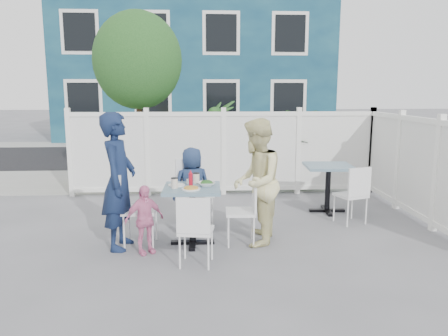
{
  "coord_description": "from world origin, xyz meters",
  "views": [
    {
      "loc": [
        -0.37,
        -5.88,
        2.01
      ],
      "look_at": [
        -0.03,
        0.04,
        0.94
      ],
      "focal_mm": 35.0,
      "sensor_mm": 36.0,
      "label": 1
    }
  ],
  "objects": [
    {
      "name": "salt_shaker",
      "position": [
        -0.53,
        -0.13,
        0.8
      ],
      "size": [
        0.03,
        0.03,
        0.07
      ],
      "primitive_type": "cylinder",
      "color": "white",
      "rests_on": "main_table"
    },
    {
      "name": "man",
      "position": [
        -1.39,
        -0.43,
        0.87
      ],
      "size": [
        0.48,
        0.67,
        1.74
      ],
      "primitive_type": "imported",
      "rotation": [
        0.0,
        0.0,
        1.47
      ],
      "color": "#121F3F",
      "rests_on": "ground"
    },
    {
      "name": "fence_back",
      "position": [
        0.1,
        2.4,
        0.78
      ],
      "size": [
        5.86,
        0.08,
        1.6
      ],
      "color": "white",
      "rests_on": "ground"
    },
    {
      "name": "chair_near",
      "position": [
        -0.42,
        -1.12,
        0.49
      ],
      "size": [
        0.43,
        0.42,
        0.84
      ],
      "rotation": [
        0.0,
        0.0,
        -0.16
      ],
      "color": "white",
      "rests_on": "ground"
    },
    {
      "name": "coffee_cup_b",
      "position": [
        -0.41,
        -0.11,
        0.83
      ],
      "size": [
        0.09,
        0.09,
        0.13
      ],
      "primitive_type": "cylinder",
      "color": "beige",
      "rests_on": "main_table"
    },
    {
      "name": "fence_right",
      "position": [
        3.0,
        0.6,
        0.78
      ],
      "size": [
        0.08,
        3.66,
        1.6
      ],
      "rotation": [
        0.0,
        0.0,
        1.57
      ],
      "color": "white",
      "rests_on": "ground"
    },
    {
      "name": "ketchup_bottle",
      "position": [
        -0.48,
        -0.29,
        0.85
      ],
      "size": [
        0.05,
        0.05,
        0.17
      ],
      "primitive_type": "cylinder",
      "color": "#AC0D1F",
      "rests_on": "main_table"
    },
    {
      "name": "coffee_cup_a",
      "position": [
        -0.69,
        -0.41,
        0.83
      ],
      "size": [
        0.08,
        0.08,
        0.13
      ],
      "primitive_type": "cylinder",
      "color": "beige",
      "rests_on": "main_table"
    },
    {
      "name": "potted_shrub_b",
      "position": [
        1.72,
        3.0,
        0.79
      ],
      "size": [
        1.87,
        1.82,
        1.57
      ],
      "primitive_type": "imported",
      "rotation": [
        0.0,
        0.0,
        2.52
      ],
      "color": "#184018",
      "rests_on": "ground"
    },
    {
      "name": "building",
      "position": [
        -0.5,
        14.0,
        3.0
      ],
      "size": [
        11.0,
        6.0,
        6.0
      ],
      "color": "navy",
      "rests_on": "ground"
    },
    {
      "name": "plate_side",
      "position": [
        -0.67,
        -0.27,
        0.78
      ],
      "size": [
        0.22,
        0.22,
        0.02
      ],
      "primitive_type": "cylinder",
      "color": "white",
      "rests_on": "main_table"
    },
    {
      "name": "plate_main",
      "position": [
        -0.47,
        -0.5,
        0.78
      ],
      "size": [
        0.24,
        0.24,
        0.01
      ],
      "primitive_type": "cylinder",
      "color": "white",
      "rests_on": "main_table"
    },
    {
      "name": "utility_cabinet",
      "position": [
        -2.12,
        4.0,
        0.65
      ],
      "size": [
        0.75,
        0.58,
        1.3
      ],
      "primitive_type": "cube",
      "rotation": [
        0.0,
        0.0,
        0.12
      ],
      "color": "yellow",
      "rests_on": "ground"
    },
    {
      "name": "boy",
      "position": [
        -0.48,
        0.53,
        0.59
      ],
      "size": [
        0.66,
        0.53,
        1.17
      ],
      "primitive_type": "imported",
      "rotation": [
        0.0,
        0.0,
        3.46
      ],
      "color": "navy",
      "rests_on": "ground"
    },
    {
      "name": "woman",
      "position": [
        0.37,
        -0.37,
        0.83
      ],
      "size": [
        0.79,
        0.93,
        1.65
      ],
      "primitive_type": "imported",
      "rotation": [
        0.0,
        0.0,
        -1.8
      ],
      "color": "#D8C853",
      "rests_on": "ground"
    },
    {
      "name": "chair_spare",
      "position": [
        1.95,
        0.37,
        0.52
      ],
      "size": [
        0.51,
        0.5,
        0.89
      ],
      "rotation": [
        0.0,
        0.0,
        0.35
      ],
      "color": "white",
      "rests_on": "ground"
    },
    {
      "name": "far_sidewalk",
      "position": [
        0.0,
        10.6,
        0.01
      ],
      "size": [
        24.0,
        1.6,
        0.01
      ],
      "primitive_type": "cube",
      "color": "gray",
      "rests_on": "ground"
    },
    {
      "name": "chair_back",
      "position": [
        -0.47,
        0.48,
        0.58
      ],
      "size": [
        0.58,
        0.57,
        1.0
      ],
      "rotation": [
        0.0,
        0.0,
        3.51
      ],
      "color": "white",
      "rests_on": "ground"
    },
    {
      "name": "ground",
      "position": [
        0.0,
        0.0,
        0.0
      ],
      "size": [
        80.0,
        80.0,
        0.0
      ],
      "primitive_type": "plane",
      "color": "slate"
    },
    {
      "name": "potted_shrub_a",
      "position": [
        -0.02,
        3.1,
        0.9
      ],
      "size": [
        1.3,
        1.3,
        1.79
      ],
      "primitive_type": "imported",
      "rotation": [
        0.0,
        0.0,
        5.08
      ],
      "color": "#184018",
      "rests_on": "ground"
    },
    {
      "name": "salad_bowl",
      "position": [
        -0.27,
        -0.32,
        0.8
      ],
      "size": [
        0.22,
        0.22,
        0.05
      ],
      "primitive_type": "imported",
      "color": "white",
      "rests_on": "main_table"
    },
    {
      "name": "spare_table",
      "position": [
        1.76,
        1.06,
        0.61
      ],
      "size": [
        0.79,
        0.79,
        0.79
      ],
      "rotation": [
        0.0,
        0.0,
        -0.06
      ],
      "color": "#426C7B",
      "rests_on": "ground"
    },
    {
      "name": "main_table",
      "position": [
        -0.46,
        -0.36,
        0.6
      ],
      "size": [
        0.75,
        0.75,
        0.77
      ],
      "rotation": [
        0.0,
        0.0,
        -0.03
      ],
      "color": "#426C7B",
      "rests_on": "ground"
    },
    {
      "name": "near_sidewalk",
      "position": [
        0.0,
        3.8,
        0.01
      ],
      "size": [
        24.0,
        2.6,
        0.01
      ],
      "primitive_type": "cube",
      "color": "gray",
      "rests_on": "ground"
    },
    {
      "name": "chair_left",
      "position": [
        -1.23,
        -0.37,
        0.57
      ],
      "size": [
        0.44,
        0.45,
        0.98
      ],
      "rotation": [
        0.0,
        0.0,
        -1.6
      ],
      "color": "white",
      "rests_on": "ground"
    },
    {
      "name": "street",
      "position": [
        0.0,
        7.5,
        0.0
      ],
      "size": [
        24.0,
        5.0,
        0.01
      ],
      "primitive_type": "cube",
      "color": "black",
      "rests_on": "ground"
    },
    {
      "name": "chair_right",
      "position": [
        0.24,
        -0.38,
        0.51
      ],
      "size": [
        0.4,
        0.42,
        0.88
      ],
      "rotation": [
        0.0,
        0.0,
        1.53
      ],
      "color": "white",
      "rests_on": "ground"
    },
    {
      "name": "toddler",
      "position": [
        -1.05,
        -0.66,
        0.43
      ],
      "size": [
        0.54,
        0.44,
        0.87
      ],
      "primitive_type": "imported",
      "rotation": [
        0.0,
        0.0,
        0.54
      ],
      "color": "pink",
      "rests_on": "ground"
    },
    {
      "name": "tree",
      "position": [
        -1.6,
        3.3,
        2.59
      ],
      "size": [
        1.8,
        1.62,
        3.59
      ],
      "color": "#382316",
      "rests_on": "ground"
    },
    {
      "name": "pepper_shaker",
      "position": [
        -0.53,
        -0.13,
        0.8
      ],
      "size": [
        0.03,
        0.03,
        0.07
      ],
      "primitive_type": "cylinder",
      "color": "black",
      "rests_on": "main_table"
    }
  ]
}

